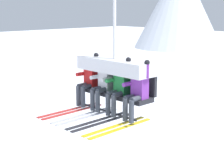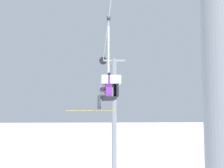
{
  "view_description": "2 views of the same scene",
  "coord_description": "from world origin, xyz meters",
  "px_view_note": "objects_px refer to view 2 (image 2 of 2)",
  "views": [
    {
      "loc": [
        6.12,
        -6.08,
        7.57
      ],
      "look_at": [
        0.64,
        -0.83,
        5.89
      ],
      "focal_mm": 55.0,
      "sensor_mm": 36.0,
      "label": 1
    },
    {
      "loc": [
        11.35,
        -1.24,
        5.27
      ],
      "look_at": [
        0.42,
        -0.65,
        6.25
      ],
      "focal_mm": 45.0,
      "sensor_mm": 36.0,
      "label": 2
    }
  ],
  "objects_px": {
    "skier_red": "(104,94)",
    "chairlift_chair": "(110,85)",
    "lift_tower_near": "(114,117)",
    "skier_purple": "(105,91)",
    "lift_tower_far": "(222,168)",
    "skier_green": "(105,92)",
    "skier_white": "(104,94)"
  },
  "relations": [
    {
      "from": "skier_red",
      "to": "chairlift_chair",
      "type": "bearing_deg",
      "value": 15.35
    },
    {
      "from": "lift_tower_near",
      "to": "chairlift_chair",
      "type": "height_order",
      "value": "lift_tower_near"
    },
    {
      "from": "skier_purple",
      "to": "lift_tower_near",
      "type": "bearing_deg",
      "value": 174.84
    },
    {
      "from": "chairlift_chair",
      "to": "skier_red",
      "type": "xyz_separation_m",
      "value": [
        -0.78,
        -0.21,
        -0.3
      ]
    },
    {
      "from": "lift_tower_far",
      "to": "skier_green",
      "type": "height_order",
      "value": "lift_tower_far"
    },
    {
      "from": "skier_purple",
      "to": "skier_red",
      "type": "bearing_deg",
      "value": 180.0
    },
    {
      "from": "chairlift_chair",
      "to": "skier_purple",
      "type": "height_order",
      "value": "chairlift_chair"
    },
    {
      "from": "lift_tower_near",
      "to": "skier_green",
      "type": "xyz_separation_m",
      "value": [
        9.72,
        -0.92,
        1.2
      ]
    },
    {
      "from": "lift_tower_near",
      "to": "chairlift_chair",
      "type": "relative_size",
      "value": 2.57
    },
    {
      "from": "lift_tower_near",
      "to": "skier_red",
      "type": "height_order",
      "value": "lift_tower_near"
    },
    {
      "from": "lift_tower_near",
      "to": "lift_tower_far",
      "type": "xyz_separation_m",
      "value": [
        17.37,
        0.0,
        0.0
      ]
    },
    {
      "from": "lift_tower_near",
      "to": "lift_tower_far",
      "type": "height_order",
      "value": "same"
    },
    {
      "from": "lift_tower_near",
      "to": "chairlift_chair",
      "type": "distance_m",
      "value": 9.6
    },
    {
      "from": "chairlift_chair",
      "to": "skier_purple",
      "type": "distance_m",
      "value": 0.87
    },
    {
      "from": "skier_white",
      "to": "lift_tower_far",
      "type": "bearing_deg",
      "value": 6.5
    },
    {
      "from": "skier_white",
      "to": "skier_purple",
      "type": "height_order",
      "value": "skier_purple"
    },
    {
      "from": "skier_green",
      "to": "skier_red",
      "type": "bearing_deg",
      "value": 180.0
    },
    {
      "from": "lift_tower_far",
      "to": "skier_red",
      "type": "xyz_separation_m",
      "value": [
        -8.7,
        -0.92,
        1.2
      ]
    },
    {
      "from": "skier_white",
      "to": "skier_green",
      "type": "height_order",
      "value": "skier_green"
    },
    {
      "from": "chairlift_chair",
      "to": "skier_white",
      "type": "height_order",
      "value": "chairlift_chair"
    },
    {
      "from": "lift_tower_far",
      "to": "chairlift_chair",
      "type": "distance_m",
      "value": 8.09
    },
    {
      "from": "lift_tower_far",
      "to": "skier_white",
      "type": "height_order",
      "value": "lift_tower_far"
    },
    {
      "from": "lift_tower_near",
      "to": "skier_white",
      "type": "distance_m",
      "value": 9.31
    },
    {
      "from": "skier_white",
      "to": "skier_green",
      "type": "xyz_separation_m",
      "value": [
        0.52,
        0.01,
        0.02
      ]
    },
    {
      "from": "skier_red",
      "to": "skier_purple",
      "type": "xyz_separation_m",
      "value": [
        1.56,
        0.0,
        0.0
      ]
    },
    {
      "from": "skier_white",
      "to": "skier_green",
      "type": "relative_size",
      "value": 1.0
    },
    {
      "from": "lift_tower_near",
      "to": "skier_purple",
      "type": "xyz_separation_m",
      "value": [
        10.24,
        -0.92,
        1.2
      ]
    },
    {
      "from": "lift_tower_far",
      "to": "skier_red",
      "type": "distance_m",
      "value": 8.83
    },
    {
      "from": "chairlift_chair",
      "to": "lift_tower_near",
      "type": "bearing_deg",
      "value": 175.7
    },
    {
      "from": "skier_green",
      "to": "skier_white",
      "type": "bearing_deg",
      "value": -179.25
    },
    {
      "from": "lift_tower_far",
      "to": "chairlift_chair",
      "type": "xyz_separation_m",
      "value": [
        -7.92,
        -0.71,
        1.5
      ]
    },
    {
      "from": "lift_tower_near",
      "to": "skier_purple",
      "type": "bearing_deg",
      "value": -5.16
    }
  ]
}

